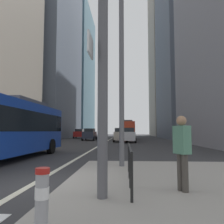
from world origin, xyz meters
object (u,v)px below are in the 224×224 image
(city_bus_blue_oncoming, at_px, (7,125))
(pedestrian_waiting, at_px, (182,149))
(car_oncoming_far, at_px, (90,134))
(street_lamp_post, at_px, (121,41))
(city_bus_red_receding, at_px, (127,129))
(car_receding_far, at_px, (128,135))
(car_receding_near, at_px, (120,135))
(city_bus_red_distant, at_px, (125,130))
(bollard_left, at_px, (42,197))
(car_oncoming_mid, at_px, (79,134))

(city_bus_blue_oncoming, relative_size, pedestrian_waiting, 6.40)
(city_bus_blue_oncoming, distance_m, car_oncoming_far, 25.48)
(city_bus_blue_oncoming, height_order, street_lamp_post, street_lamp_post)
(city_bus_red_receding, bearing_deg, car_receding_far, -90.02)
(car_oncoming_far, bearing_deg, car_receding_near, -44.90)
(city_bus_blue_oncoming, xyz_separation_m, city_bus_red_receding, (6.79, 30.03, -0.00))
(city_bus_red_distant, xyz_separation_m, car_receding_far, (0.50, -33.92, -0.85))
(bollard_left, bearing_deg, city_bus_red_receding, 87.57)
(car_receding_far, bearing_deg, pedestrian_waiting, -88.06)
(car_oncoming_mid, distance_m, car_receding_near, 17.85)
(car_oncoming_mid, height_order, car_oncoming_far, same)
(car_receding_far, relative_size, bollard_left, 4.66)
(city_bus_red_receding, bearing_deg, car_oncoming_mid, 150.43)
(car_oncoming_mid, bearing_deg, car_oncoming_far, -69.68)
(car_oncoming_far, relative_size, street_lamp_post, 0.52)
(city_bus_red_distant, distance_m, car_oncoming_far, 27.53)
(city_bus_red_receding, height_order, bollard_left, city_bus_red_receding)
(car_receding_near, xyz_separation_m, street_lamp_post, (0.51, -22.91, 4.29))
(city_bus_blue_oncoming, distance_m, car_receding_far, 19.67)
(city_bus_red_distant, relative_size, bollard_left, 13.00)
(car_oncoming_mid, relative_size, street_lamp_post, 0.52)
(city_bus_red_receding, relative_size, bollard_left, 12.59)
(car_receding_near, bearing_deg, car_oncoming_mid, 120.16)
(city_bus_blue_oncoming, distance_m, car_oncoming_mid, 35.92)
(car_oncoming_mid, relative_size, car_receding_far, 1.00)
(city_bus_red_distant, xyz_separation_m, street_lamp_post, (-0.12, -54.95, 3.45))
(city_bus_red_distant, distance_m, pedestrian_waiting, 58.64)
(street_lamp_post, bearing_deg, city_bus_blue_oncoming, 157.22)
(city_bus_red_distant, height_order, bollard_left, city_bus_red_distant)
(car_oncoming_mid, distance_m, car_oncoming_far, 10.98)
(street_lamp_post, bearing_deg, pedestrian_waiting, -68.35)
(bollard_left, bearing_deg, street_lamp_post, 80.42)
(pedestrian_waiting, bearing_deg, car_receding_far, 91.94)
(city_bus_red_distant, bearing_deg, city_bus_red_receding, -88.71)
(city_bus_red_distant, height_order, car_oncoming_mid, city_bus_red_distant)
(street_lamp_post, bearing_deg, car_receding_near, 91.26)
(city_bus_red_receding, xyz_separation_m, car_oncoming_mid, (-10.10, 5.73, -0.85))
(bollard_left, bearing_deg, pedestrian_waiting, 43.28)
(pedestrian_waiting, bearing_deg, bollard_left, -136.72)
(city_bus_red_distant, bearing_deg, car_oncoming_far, -102.13)
(car_receding_near, bearing_deg, car_receding_far, -59.10)
(street_lamp_post, height_order, pedestrian_waiting, street_lamp_post)
(car_receding_near, distance_m, car_receding_far, 2.19)
(city_bus_blue_oncoming, relative_size, street_lamp_post, 1.40)
(city_bus_blue_oncoming, distance_m, city_bus_red_receding, 30.79)
(city_bus_blue_oncoming, height_order, car_receding_near, city_bus_blue_oncoming)
(city_bus_red_receding, relative_size, car_oncoming_mid, 2.70)
(car_receding_far, bearing_deg, city_bus_red_receding, 89.98)
(bollard_left, bearing_deg, car_receding_near, 88.99)
(car_oncoming_mid, bearing_deg, city_bus_red_receding, -29.57)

